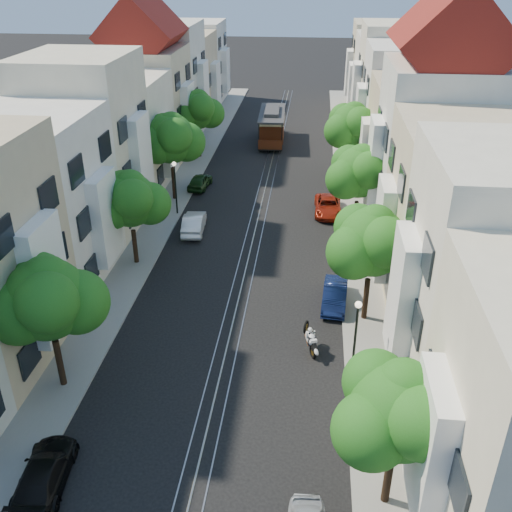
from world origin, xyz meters
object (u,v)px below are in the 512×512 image
(tree_e_d, at_px, (353,127))
(tree_w_c, at_px, (171,140))
(tree_e_c, at_px, (360,173))
(tree_w_b, at_px, (131,201))
(lamp_east, at_px, (356,328))
(lamp_west, at_px, (175,180))
(parked_car_e_mid, at_px, (335,295))
(parked_car_w_far, at_px, (200,181))
(tree_e_a, at_px, (400,413))
(tree_w_a, at_px, (48,301))
(sportbike_rider, at_px, (310,339))
(tree_e_b, at_px, (373,243))
(tree_w_d, at_px, (198,111))
(parked_car_w_mid, at_px, (194,223))
(parked_car_w_near, at_px, (44,474))
(cable_car, at_px, (272,124))
(parked_car_e_far, at_px, (328,206))

(tree_e_d, relative_size, tree_w_c, 0.97)
(tree_e_c, bearing_deg, tree_w_b, -157.38)
(lamp_east, xyz_separation_m, lamp_west, (-12.60, 18.00, 0.00))
(tree_w_c, bearing_deg, parked_car_e_mid, -48.98)
(lamp_east, bearing_deg, parked_car_w_far, 116.58)
(tree_e_a, height_order, tree_w_a, tree_w_a)
(tree_w_b, height_order, parked_car_e_mid, tree_w_b)
(tree_e_a, distance_m, lamp_west, 28.51)
(tree_e_d, distance_m, parked_car_w_far, 13.91)
(sportbike_rider, bearing_deg, tree_w_a, 176.83)
(tree_w_c, bearing_deg, tree_e_b, -48.01)
(tree_e_a, relative_size, tree_w_d, 0.96)
(tree_e_c, relative_size, parked_car_w_far, 1.79)
(tree_e_a, relative_size, parked_car_w_mid, 1.54)
(tree_w_d, height_order, parked_car_w_near, tree_w_d)
(parked_car_e_mid, relative_size, parked_car_w_far, 1.05)
(tree_w_a, xyz_separation_m, cable_car, (6.64, 39.98, -2.82))
(tree_w_b, relative_size, lamp_east, 1.51)
(parked_car_e_mid, bearing_deg, tree_w_a, -142.38)
(cable_car, bearing_deg, tree_w_c, -113.46)
(tree_e_d, xyz_separation_m, lamp_east, (-0.96, -26.98, -2.02))
(tree_e_d, distance_m, tree_w_c, 15.60)
(sportbike_rider, xyz_separation_m, parked_car_w_far, (-9.87, 22.04, -0.19))
(parked_car_e_far, bearing_deg, tree_e_b, -83.37)
(sportbike_rider, height_order, parked_car_w_near, sportbike_rider)
(tree_w_d, xyz_separation_m, sportbike_rider, (11.41, -30.23, -3.78))
(parked_car_e_mid, bearing_deg, lamp_west, 139.92)
(parked_car_e_far, bearing_deg, lamp_west, -173.98)
(tree_w_d, relative_size, parked_car_e_mid, 1.70)
(parked_car_w_mid, bearing_deg, sportbike_rider, 118.32)
(parked_car_e_far, height_order, parked_car_w_mid, parked_car_w_mid)
(lamp_west, relative_size, cable_car, 0.49)
(tree_w_d, relative_size, parked_car_w_mid, 1.60)
(parked_car_w_mid, bearing_deg, tree_e_b, 134.31)
(tree_w_b, bearing_deg, lamp_east, -36.58)
(parked_car_w_near, relative_size, parked_car_w_far, 1.16)
(tree_w_d, relative_size, lamp_west, 1.57)
(tree_w_c, bearing_deg, lamp_west, -74.25)
(tree_e_b, height_order, tree_w_c, tree_w_c)
(tree_e_c, relative_size, tree_w_d, 1.00)
(tree_w_a, distance_m, parked_car_w_far, 26.18)
(sportbike_rider, relative_size, cable_car, 0.21)
(tree_w_c, xyz_separation_m, parked_car_e_mid, (12.74, -14.64, -4.44))
(parked_car_e_mid, relative_size, parked_car_w_mid, 0.94)
(tree_w_c, xyz_separation_m, sportbike_rider, (11.41, -19.23, -4.25))
(lamp_east, xyz_separation_m, parked_car_e_mid, (-0.70, 6.33, -2.21))
(tree_w_a, height_order, parked_car_w_far, tree_w_a)
(tree_w_d, bearing_deg, tree_w_b, -90.00)
(tree_e_b, xyz_separation_m, tree_e_d, (0.00, 22.00, 0.13))
(tree_w_d, bearing_deg, lamp_east, -67.20)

